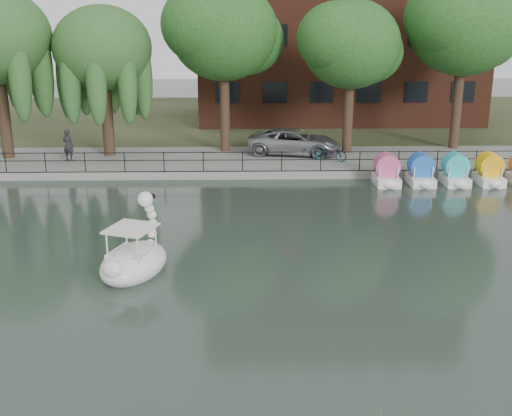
{
  "coord_description": "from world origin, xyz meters",
  "views": [
    {
      "loc": [
        0.04,
        -18.61,
        8.45
      ],
      "look_at": [
        0.5,
        4.0,
        1.3
      ],
      "focal_mm": 45.0,
      "sensor_mm": 36.0,
      "label": 1
    }
  ],
  "objects_px": {
    "pedestrian": "(68,143)",
    "swan_boat": "(134,257)",
    "bicycle": "(331,152)",
    "minivan": "(294,140)"
  },
  "relations": [
    {
      "from": "pedestrian",
      "to": "swan_boat",
      "type": "relative_size",
      "value": 0.57
    },
    {
      "from": "bicycle",
      "to": "pedestrian",
      "type": "relative_size",
      "value": 0.87
    },
    {
      "from": "pedestrian",
      "to": "swan_boat",
      "type": "distance_m",
      "value": 15.64
    },
    {
      "from": "pedestrian",
      "to": "minivan",
      "type": "bearing_deg",
      "value": -156.83
    },
    {
      "from": "minivan",
      "to": "swan_boat",
      "type": "height_order",
      "value": "swan_boat"
    },
    {
      "from": "swan_boat",
      "to": "minivan",
      "type": "bearing_deg",
      "value": 87.85
    },
    {
      "from": "minivan",
      "to": "bicycle",
      "type": "xyz_separation_m",
      "value": [
        1.87,
        -1.69,
        -0.32
      ]
    },
    {
      "from": "minivan",
      "to": "swan_boat",
      "type": "relative_size",
      "value": 1.72
    },
    {
      "from": "minivan",
      "to": "swan_boat",
      "type": "distance_m",
      "value": 17.12
    },
    {
      "from": "bicycle",
      "to": "swan_boat",
      "type": "xyz_separation_m",
      "value": [
        -8.36,
        -14.14,
        -0.35
      ]
    }
  ]
}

